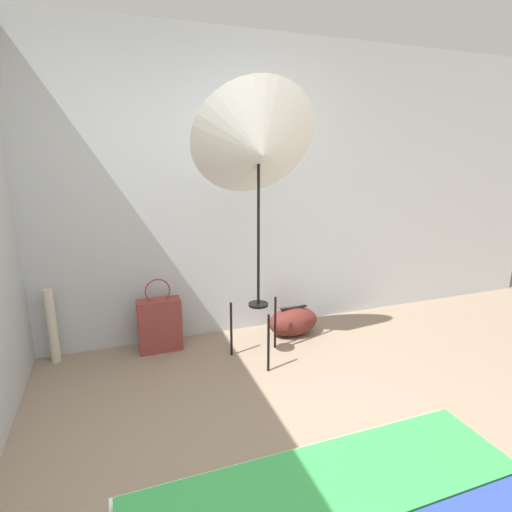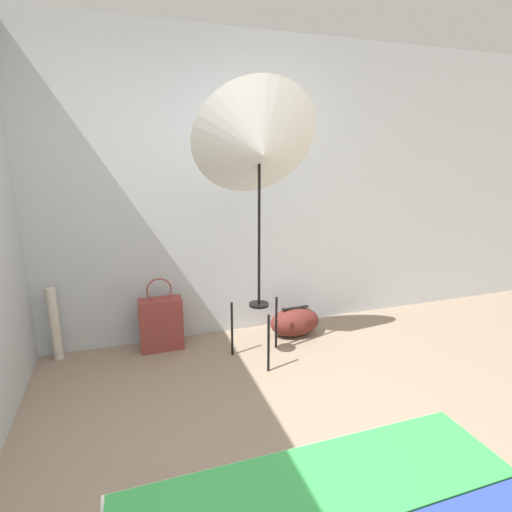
{
  "view_description": "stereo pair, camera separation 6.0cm",
  "coord_description": "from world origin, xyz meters",
  "px_view_note": "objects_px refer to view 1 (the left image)",
  "views": [
    {
      "loc": [
        -0.57,
        -1.19,
        1.61
      ],
      "look_at": [
        0.36,
        1.38,
        0.91
      ],
      "focal_mm": 28.0,
      "sensor_mm": 36.0,
      "label": 1
    },
    {
      "loc": [
        -0.51,
        -1.21,
        1.61
      ],
      "look_at": [
        0.36,
        1.38,
        0.91
      ],
      "focal_mm": 28.0,
      "sensor_mm": 36.0,
      "label": 2
    }
  ],
  "objects_px": {
    "duffel_bag": "(293,321)",
    "paper_roll": "(52,326)",
    "photo_umbrella": "(259,148)",
    "tote_bag": "(160,324)"
  },
  "relations": [
    {
      "from": "tote_bag",
      "to": "duffel_bag",
      "type": "distance_m",
      "value": 1.18
    },
    {
      "from": "photo_umbrella",
      "to": "paper_roll",
      "type": "height_order",
      "value": "photo_umbrella"
    },
    {
      "from": "tote_bag",
      "to": "duffel_bag",
      "type": "xyz_separation_m",
      "value": [
        1.17,
        -0.12,
        -0.1
      ]
    },
    {
      "from": "photo_umbrella",
      "to": "paper_roll",
      "type": "distance_m",
      "value": 2.11
    },
    {
      "from": "tote_bag",
      "to": "duffel_bag",
      "type": "relative_size",
      "value": 1.36
    },
    {
      "from": "tote_bag",
      "to": "paper_roll",
      "type": "xyz_separation_m",
      "value": [
        -0.82,
        0.09,
        0.07
      ]
    },
    {
      "from": "duffel_bag",
      "to": "paper_roll",
      "type": "height_order",
      "value": "paper_roll"
    },
    {
      "from": "tote_bag",
      "to": "duffel_bag",
      "type": "bearing_deg",
      "value": -5.78
    },
    {
      "from": "duffel_bag",
      "to": "paper_roll",
      "type": "xyz_separation_m",
      "value": [
        -1.99,
        0.21,
        0.17
      ]
    },
    {
      "from": "photo_umbrella",
      "to": "duffel_bag",
      "type": "distance_m",
      "value": 1.61
    }
  ]
}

